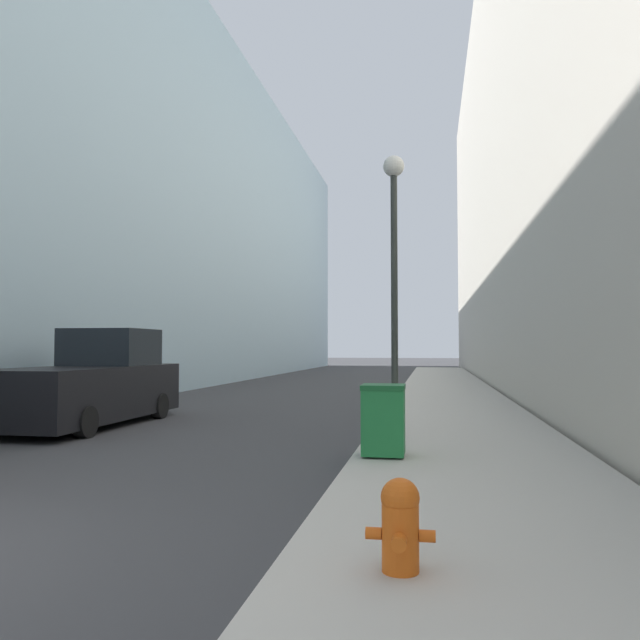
# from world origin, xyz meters

# --- Properties ---
(sidewalk_right) EXTENTS (3.66, 60.00, 0.15)m
(sidewalk_right) POSITION_xyz_m (5.67, 18.00, 0.08)
(sidewalk_right) COLOR #B7B2A8
(sidewalk_right) RESTS_ON ground
(building_left_glass) EXTENTS (12.00, 60.00, 17.74)m
(building_left_glass) POSITION_xyz_m (-10.92, 26.00, 8.87)
(building_left_glass) COLOR #99B7C6
(building_left_glass) RESTS_ON ground
(building_right_stone) EXTENTS (12.00, 60.00, 21.80)m
(building_right_stone) POSITION_xyz_m (13.60, 26.00, 10.90)
(building_right_stone) COLOR beige
(building_right_stone) RESTS_ON ground
(fire_hydrant) EXTENTS (0.52, 0.40, 0.69)m
(fire_hydrant) POSITION_xyz_m (4.81, 0.63, 0.51)
(fire_hydrant) COLOR #D15614
(fire_hydrant) RESTS_ON sidewalk_right
(trash_bin) EXTENTS (0.65, 0.65, 1.09)m
(trash_bin) POSITION_xyz_m (4.32, 5.50, 0.71)
(trash_bin) COLOR #1E7538
(trash_bin) RESTS_ON sidewalk_right
(lamppost) EXTENTS (0.43, 0.43, 5.55)m
(lamppost) POSITION_xyz_m (4.33, 8.47, 3.67)
(lamppost) COLOR #2D332D
(lamppost) RESTS_ON sidewalk_right
(pickup_truck) EXTENTS (2.15, 5.58, 2.26)m
(pickup_truck) POSITION_xyz_m (-2.74, 9.32, 0.95)
(pickup_truck) COLOR black
(pickup_truck) RESTS_ON ground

